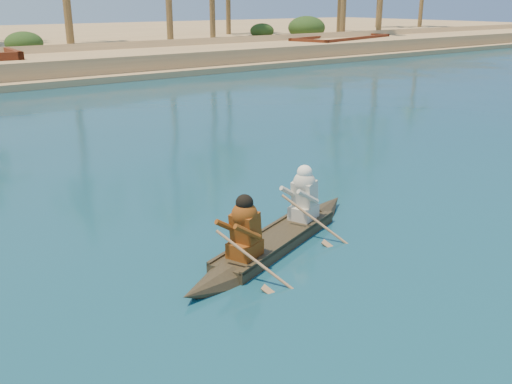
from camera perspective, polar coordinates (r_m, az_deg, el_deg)
ground at (r=12.32m, az=7.27°, el=-2.29°), size 160.00×160.00×0.00m
canoe at (r=10.64m, az=2.06°, el=-3.92°), size 5.38×2.54×1.50m
barge_right at (r=50.37m, az=8.56°, el=14.16°), size 11.27×6.19×1.79m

